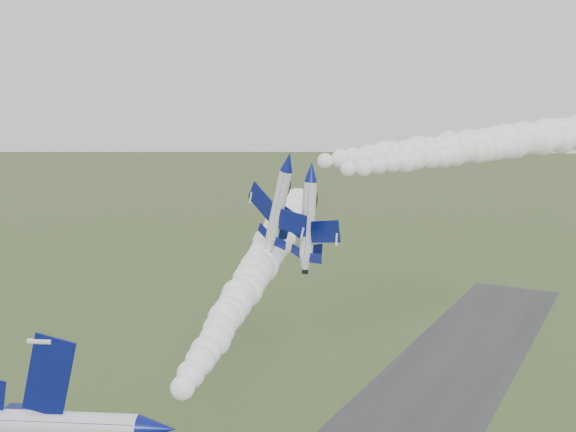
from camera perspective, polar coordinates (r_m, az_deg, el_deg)
name	(u,v)px	position (r m, az deg, el deg)	size (l,w,h in m)	color
jet_lead	(157,429)	(43.26, -11.53, -18.10)	(7.09, 13.66, 11.87)	white
smoke_trail_jet_lead	(261,261)	(76.63, -2.38, -4.05)	(5.64, 67.26, 5.64)	white
jet_pair_left	(287,162)	(71.05, -0.05, 4.85)	(10.15, 12.30, 4.10)	white
smoke_trail_jet_pair_left	(484,142)	(101.90, 16.99, 6.34)	(5.88, 74.24, 5.88)	white
jet_pair_right	(311,172)	(70.29, 2.02, 3.96)	(10.63, 12.25, 3.18)	white
smoke_trail_jet_pair_right	(512,146)	(100.74, 19.30, 5.87)	(4.56, 72.38, 4.56)	white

